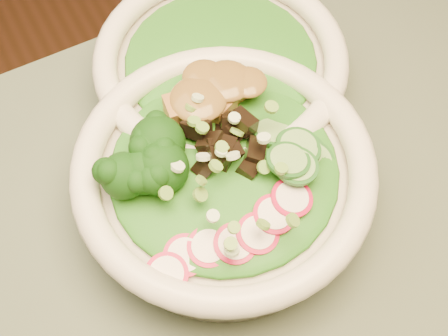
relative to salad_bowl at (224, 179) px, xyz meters
name	(u,v)px	position (x,y,z in m)	size (l,w,h in m)	color
salad_bowl	(224,179)	(0.00, 0.00, 0.00)	(0.25, 0.25, 0.07)	white
side_bowl	(221,71)	(0.05, 0.11, 0.00)	(0.24, 0.24, 0.06)	white
lettuce_bed	(224,167)	(0.00, 0.00, 0.02)	(0.19, 0.19, 0.02)	#195812
side_lettuce	(221,58)	(0.05, 0.11, 0.02)	(0.16, 0.16, 0.02)	#195812
broccoli_florets	(152,173)	(-0.06, 0.01, 0.03)	(0.07, 0.07, 0.04)	black
radish_slices	(243,233)	(-0.02, -0.06, 0.02)	(0.10, 0.04, 0.02)	#B80E38
cucumber_slices	(298,149)	(0.06, -0.02, 0.03)	(0.07, 0.07, 0.03)	#75A45B
mushroom_heap	(221,148)	(0.00, 0.01, 0.03)	(0.07, 0.07, 0.04)	black
tofu_cubes	(212,102)	(0.02, 0.06, 0.03)	(0.08, 0.06, 0.03)	brown
peanut_sauce	(212,93)	(0.02, 0.06, 0.04)	(0.07, 0.05, 0.01)	brown
scallion_garnish	(224,153)	(0.00, 0.00, 0.04)	(0.18, 0.18, 0.02)	#679C37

